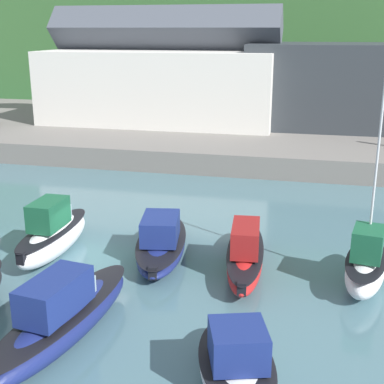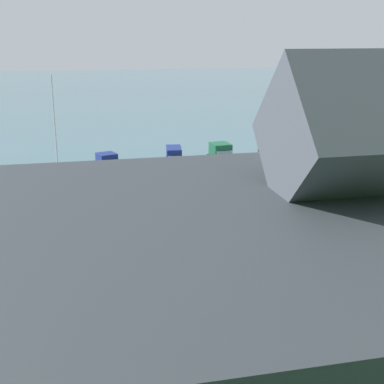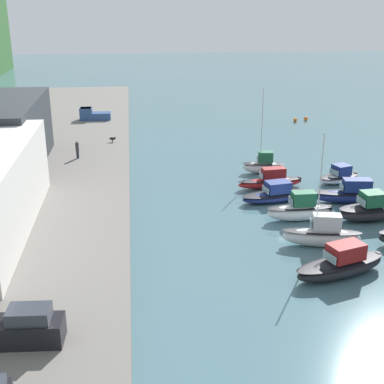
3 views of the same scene
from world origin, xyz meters
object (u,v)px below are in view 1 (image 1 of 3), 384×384
Objects in this scene: moored_boat_2 at (53,235)px; moored_boat_5 at (366,264)px; moored_boat_9 at (63,317)px; moored_boat_3 at (161,242)px; moored_boat_4 at (245,253)px; moored_boat_10 at (237,364)px.

moored_boat_5 reaches higher than moored_boat_2.
moored_boat_2 is at bearing 127.65° from moored_boat_9.
moored_boat_9 is (-1.27, -7.72, 0.18)m from moored_boat_3.
moored_boat_10 is (0.86, -8.15, -0.08)m from moored_boat_4.
moored_boat_2 is at bearing 124.85° from moored_boat_10.
moored_boat_10 is at bearing -109.72° from moored_boat_5.
moored_boat_2 is 1.16× the size of moored_boat_10.
moored_boat_2 is 7.72m from moored_boat_9.
moored_boat_2 is 5.20m from moored_boat_3.
moored_boat_5 is (9.22, -1.01, 0.27)m from moored_boat_3.
moored_boat_5 is at bearing 40.60° from moored_boat_9.
moored_boat_3 is 9.28m from moored_boat_5.
moored_boat_4 reaches higher than moored_boat_3.
moored_boat_9 reaches higher than moored_boat_3.
moored_boat_5 is at bearing -10.28° from moored_boat_4.
moored_boat_9 is at bearing -60.24° from moored_boat_2.
moored_boat_4 is 1.38× the size of moored_boat_10.
moored_boat_4 is (9.18, 0.43, -0.23)m from moored_boat_2.
moored_boat_3 is 10.03m from moored_boat_10.
moored_boat_10 is at bearing -70.48° from moored_boat_3.
moored_boat_3 is 4.13m from moored_boat_4.
moored_boat_4 is at bearing -18.13° from moored_boat_3.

